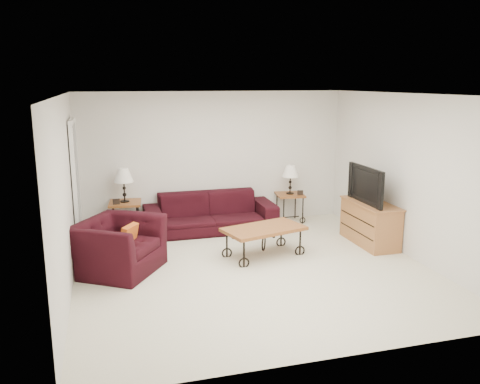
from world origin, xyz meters
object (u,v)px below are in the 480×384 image
object	(u,v)px
tv_stand	(370,223)
television	(371,185)
side_table_right	(290,208)
coffee_table	(264,242)
sofa	(210,213)
side_table_left	(126,218)
lamp_left	(124,185)
armchair	(118,246)
backpack	(271,216)
lamp_right	(290,180)

from	to	relation	value
tv_stand	television	world-z (taller)	television
side_table_right	coffee_table	world-z (taller)	side_table_right
sofa	tv_stand	size ratio (longest dim) A/B	1.99
side_table_left	tv_stand	size ratio (longest dim) A/B	0.51
coffee_table	television	xyz separation A→B (m)	(1.88, 0.10, 0.78)
sofa	side_table_left	xyz separation A→B (m)	(-1.49, 0.18, -0.04)
lamp_left	armchair	world-z (taller)	lamp_left
tv_stand	backpack	world-z (taller)	tv_stand
sofa	armchair	xyz separation A→B (m)	(-1.68, -1.58, 0.03)
lamp_right	television	distance (m)	1.80
lamp_right	tv_stand	bearing A→B (deg)	-63.09
lamp_right	television	bearing A→B (deg)	-63.66
sofa	lamp_left	size ratio (longest dim) A/B	3.93
side_table_left	side_table_right	size ratio (longest dim) A/B	1.08
sofa	backpack	xyz separation A→B (m)	(1.12, -0.14, -0.12)
sofa	lamp_left	world-z (taller)	lamp_left
lamp_right	backpack	world-z (taller)	lamp_right
coffee_table	television	distance (m)	2.04
lamp_left	backpack	world-z (taller)	lamp_left
backpack	lamp_right	bearing A→B (deg)	25.02
side_table_left	backpack	world-z (taller)	side_table_left
lamp_right	tv_stand	xyz separation A→B (m)	(0.81, -1.60, -0.48)
sofa	armchair	world-z (taller)	armchair
side_table_left	side_table_right	distance (m)	3.11
television	backpack	bearing A→B (deg)	-134.90
sofa	lamp_right	world-z (taller)	lamp_right
side_table_left	backpack	distance (m)	2.63
backpack	side_table_left	bearing A→B (deg)	165.23
side_table_left	armchair	xyz separation A→B (m)	(-0.19, -1.76, 0.08)
coffee_table	side_table_right	bearing A→B (deg)	57.44
armchair	backpack	world-z (taller)	armchair
television	armchair	bearing A→B (deg)	-87.79
lamp_left	television	distance (m)	4.22
sofa	lamp_right	distance (m)	1.69
side_table_right	backpack	size ratio (longest dim) A/B	1.24
armchair	coffee_table	bearing A→B (deg)	-55.70
armchair	lamp_left	bearing A→B (deg)	26.85
lamp_left	side_table_left	bearing A→B (deg)	0.00
sofa	lamp_left	distance (m)	1.60
armchair	television	bearing A→B (deg)	-54.90
side_table_right	television	distance (m)	1.93
television	side_table_left	bearing A→B (deg)	-112.35
side_table_left	coffee_table	size ratio (longest dim) A/B	0.49
coffee_table	armchair	distance (m)	2.21
lamp_left	television	xyz separation A→B (m)	(3.90, -1.60, 0.11)
side_table_right	lamp_right	distance (m)	0.56
lamp_left	backpack	distance (m)	2.71
side_table_right	tv_stand	distance (m)	1.80
tv_stand	backpack	size ratio (longest dim) A/B	2.62
sofa	television	distance (m)	2.87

